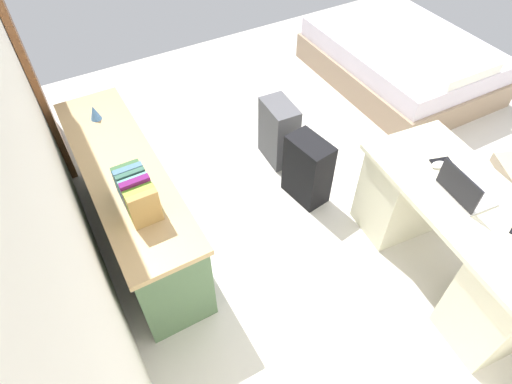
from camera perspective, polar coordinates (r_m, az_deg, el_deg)
name	(u,v)px	position (r m, az deg, el deg)	size (l,w,h in m)	color
ground_plane	(350,170)	(3.90, 12.30, 2.81)	(5.43, 5.43, 0.00)	beige
wall_back	(24,119)	(2.33, -28.41, 8.48)	(4.21, 0.10, 2.82)	white
door_wooden	(20,47)	(3.88, -28.85, 16.50)	(0.88, 0.05, 2.04)	brown
desk	(453,237)	(3.13, 24.71, -5.44)	(1.50, 0.81, 0.73)	beige
credenza	(133,203)	(3.19, -16.04, -1.36)	(1.80, 0.48, 0.73)	#4C6B47
bed	(401,60)	(5.05, 18.65, 16.22)	(1.93, 1.44, 0.58)	gray
suitcase_black	(308,170)	(3.43, 6.85, 2.93)	(0.36, 0.22, 0.57)	black
suitcase_spare_grey	(279,132)	(3.76, 3.02, 7.92)	(0.36, 0.22, 0.57)	#4C4C51
laptop	(463,190)	(2.86, 25.80, 0.25)	(0.33, 0.25, 0.21)	#B7B7BC
computer_mouse	(438,165)	(3.02, 23.04, 3.35)	(0.06, 0.10, 0.03)	white
cell_phone_by_mouse	(441,162)	(3.06, 23.29, 3.73)	(0.07, 0.14, 0.01)	black
book_row	(137,193)	(2.57, -15.49, -0.13)	(0.36, 0.17, 0.24)	#A98044
figurine_small	(94,113)	(3.35, -20.63, 9.81)	(0.08, 0.08, 0.11)	#4C7FBF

